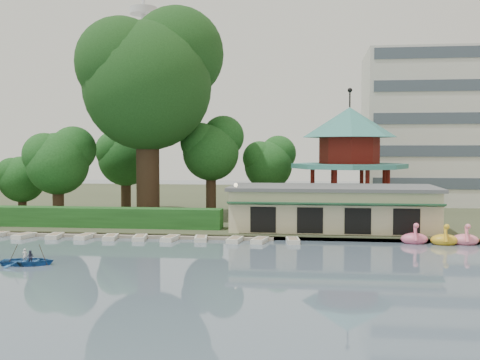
% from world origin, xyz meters
% --- Properties ---
extents(ground_plane, '(220.00, 220.00, 0.00)m').
position_xyz_m(ground_plane, '(0.00, 0.00, 0.00)').
color(ground_plane, slate).
rests_on(ground_plane, ground).
extents(shore, '(220.00, 70.00, 0.40)m').
position_xyz_m(shore, '(0.00, 52.00, 0.20)').
color(shore, '#424930').
rests_on(shore, ground).
extents(embankment, '(220.00, 0.60, 0.30)m').
position_xyz_m(embankment, '(0.00, 17.30, 0.15)').
color(embankment, gray).
rests_on(embankment, ground).
extents(dock, '(34.00, 1.60, 0.24)m').
position_xyz_m(dock, '(-12.00, 17.20, 0.12)').
color(dock, gray).
rests_on(dock, ground).
extents(boathouse, '(18.60, 9.39, 3.90)m').
position_xyz_m(boathouse, '(10.00, 21.97, 2.37)').
color(boathouse, beige).
rests_on(boathouse, shore).
extents(pavilion, '(12.40, 12.40, 13.50)m').
position_xyz_m(pavilion, '(12.00, 32.00, 7.48)').
color(pavilion, beige).
rests_on(pavilion, shore).
extents(broadcast_tower, '(8.00, 8.00, 96.00)m').
position_xyz_m(broadcast_tower, '(-42.00, 140.00, 33.98)').
color(broadcast_tower, silver).
rests_on(broadcast_tower, ground).
extents(hedge, '(30.00, 2.00, 1.80)m').
position_xyz_m(hedge, '(-15.00, 20.50, 1.30)').
color(hedge, '#205720').
rests_on(hedge, shore).
extents(lamp_post, '(0.36, 0.36, 4.28)m').
position_xyz_m(lamp_post, '(1.50, 19.00, 3.34)').
color(lamp_post, black).
rests_on(lamp_post, shore).
extents(big_tree, '(14.76, 13.75, 22.42)m').
position_xyz_m(big_tree, '(-8.82, 28.22, 15.36)').
color(big_tree, '#3A281C').
rests_on(big_tree, shore).
extents(small_trees, '(39.15, 16.61, 10.95)m').
position_xyz_m(small_trees, '(-13.75, 31.32, 6.58)').
color(small_trees, '#3A281C').
rests_on(small_trees, shore).
extents(swan_boats, '(12.50, 2.14, 1.92)m').
position_xyz_m(swan_boats, '(21.55, 16.58, 0.40)').
color(swan_boats, pink).
rests_on(swan_boats, ground).
extents(moored_rowboats, '(35.03, 2.81, 0.36)m').
position_xyz_m(moored_rowboats, '(-10.08, 15.81, 0.18)').
color(moored_rowboats, silver).
rests_on(moored_rowboats, ground).
extents(rowboat_with_passengers, '(5.29, 4.15, 2.01)m').
position_xyz_m(rowboat_with_passengers, '(-10.44, 4.24, 0.50)').
color(rowboat_with_passengers, '#275FA2').
rests_on(rowboat_with_passengers, ground).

